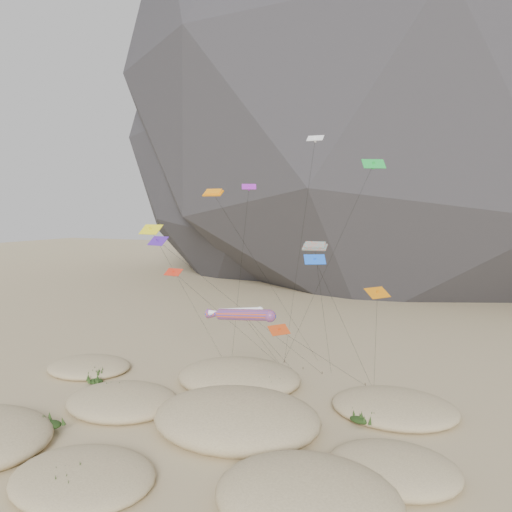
# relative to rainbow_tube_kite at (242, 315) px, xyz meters

# --- Properties ---
(ground) EXTENTS (500.00, 500.00, 0.00)m
(ground) POSITION_rel_rainbow_tube_kite_xyz_m (-0.11, -8.91, -10.19)
(ground) COLOR #CCB789
(ground) RESTS_ON ground
(rock_headland) EXTENTS (226.37, 148.64, 177.50)m
(rock_headland) POSITION_rel_rainbow_tube_kite_xyz_m (6.26, 109.81, 62.49)
(rock_headland) COLOR black
(rock_headland) RESTS_ON ground
(dunes) EXTENTS (50.86, 36.81, 3.93)m
(dunes) POSITION_rel_rainbow_tube_kite_xyz_m (-2.30, -5.07, -9.47)
(dunes) COLOR #CCB789
(dunes) RESTS_ON ground
(dune_grass) EXTENTS (41.79, 28.80, 1.50)m
(dune_grass) POSITION_rel_rainbow_tube_kite_xyz_m (-1.57, -5.14, -9.36)
(dune_grass) COLOR black
(dune_grass) RESTS_ON ground
(kite_stakes) EXTENTS (20.94, 6.33, 0.30)m
(kite_stakes) POSITION_rel_rainbow_tube_kite_xyz_m (0.88, 14.64, -10.04)
(kite_stakes) COLOR #3F2D1E
(kite_stakes) RESTS_ON ground
(rainbow_tube_kite) EXTENTS (8.50, 14.84, 11.14)m
(rainbow_tube_kite) POSITION_rel_rainbow_tube_kite_xyz_m (0.00, 0.00, 0.00)
(rainbow_tube_kite) COLOR #F15519
(rainbow_tube_kite) RESTS_ON ground
(white_tube_kite) EXTENTS (5.77, 14.03, 10.80)m
(white_tube_kite) POSITION_rel_rainbow_tube_kite_xyz_m (-1.08, 1.24, 0.02)
(white_tube_kite) COLOR white
(white_tube_kite) RESTS_ON ground
(orange_parafoil) EXTENTS (9.66, 15.02, 23.23)m
(orange_parafoil) POSITION_rel_rainbow_tube_kite_xyz_m (-5.89, 5.56, 12.26)
(orange_parafoil) COLOR orange
(orange_parafoil) RESTS_ON ground
(multi_parafoil) EXTENTS (2.91, 14.38, 17.74)m
(multi_parafoil) POSITION_rel_rainbow_tube_kite_xyz_m (7.15, 1.75, 6.89)
(multi_parafoil) COLOR #FF381A
(multi_parafoil) RESTS_ON ground
(delta_kites) EXTENTS (28.77, 23.25, 28.49)m
(delta_kites) POSITION_rel_rainbow_tube_kite_xyz_m (0.52, 2.54, 7.27)
(delta_kites) COLOR #4A1CA4
(delta_kites) RESTS_ON ground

